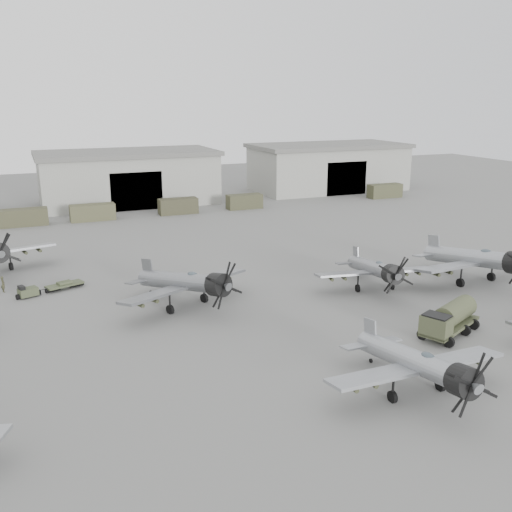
{
  "coord_description": "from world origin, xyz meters",
  "views": [
    {
      "loc": [
        -16.74,
        -33.77,
        17.32
      ],
      "look_at": [
        3.55,
        15.02,
        2.5
      ],
      "focal_mm": 40.0,
      "sensor_mm": 36.0,
      "label": 1
    }
  ],
  "objects": [
    {
      "name": "tug_trailer",
      "position": [
        -15.86,
        18.94,
        0.45
      ],
      "size": [
        5.93,
        3.03,
        1.19
      ],
      "rotation": [
        0.0,
        0.0,
        0.34
      ],
      "color": "#3F482F",
      "rests_on": "ground"
    },
    {
      "name": "support_truck_3",
      "position": [
        -7.49,
        50.0,
        1.18
      ],
      "size": [
        6.32,
        2.2,
        2.36
      ],
      "primitive_type": "cube",
      "color": "#49482F",
      "rests_on": "ground"
    },
    {
      "name": "ground_crew",
      "position": [
        -19.14,
        20.82,
        0.76
      ],
      "size": [
        0.53,
        0.65,
        1.52
      ],
      "primitive_type": "imported",
      "rotation": [
        0.0,
        0.0,
        1.91
      ],
      "color": "#383925",
      "rests_on": "ground"
    },
    {
      "name": "ground",
      "position": [
        0.0,
        0.0,
        0.0
      ],
      "size": [
        220.0,
        220.0,
        0.0
      ],
      "primitive_type": "plane",
      "color": "#595A57",
      "rests_on": "ground"
    },
    {
      "name": "aircraft_near_1",
      "position": [
        3.93,
        -9.31,
        2.12
      ],
      "size": [
        11.6,
        10.44,
        4.67
      ],
      "rotation": [
        0.0,
        0.0,
        0.01
      ],
      "color": "#989BA0",
      "rests_on": "ground"
    },
    {
      "name": "aircraft_mid_3",
      "position": [
        22.73,
        5.96,
        2.46
      ],
      "size": [
        13.54,
        12.18,
        5.4
      ],
      "rotation": [
        0.0,
        0.0,
        0.07
      ],
      "color": "#93969B",
      "rests_on": "ground"
    },
    {
      "name": "fuel_tanker",
      "position": [
        11.98,
        -2.58,
        1.38
      ],
      "size": [
        6.52,
        4.58,
        2.4
      ],
      "rotation": [
        0.0,
        0.0,
        0.44
      ],
      "color": "#43482F",
      "rests_on": "ground"
    },
    {
      "name": "support_truck_5",
      "position": [
        16.09,
        50.0,
        1.14
      ],
      "size": [
        5.64,
        2.2,
        2.28
      ],
      "primitive_type": "cube",
      "color": "#3D3D28",
      "rests_on": "ground"
    },
    {
      "name": "hangar_right",
      "position": [
        38.0,
        61.96,
        4.37
      ],
      "size": [
        29.0,
        14.8,
        8.7
      ],
      "color": "gray",
      "rests_on": "ground"
    },
    {
      "name": "support_truck_4",
      "position": [
        5.2,
        50.0,
        1.18
      ],
      "size": [
        5.89,
        2.2,
        2.36
      ],
      "primitive_type": "cube",
      "color": "#393825",
      "rests_on": "ground"
    },
    {
      "name": "support_truck_7",
      "position": [
        42.82,
        50.0,
        1.2
      ],
      "size": [
        6.14,
        2.2,
        2.41
      ],
      "primitive_type": "cube",
      "color": "#41422B",
      "rests_on": "ground"
    },
    {
      "name": "aircraft_mid_1",
      "position": [
        -4.58,
        10.34,
        2.28
      ],
      "size": [
        12.22,
        11.08,
        5.01
      ],
      "rotation": [
        0.0,
        0.0,
        0.43
      ],
      "color": "gray",
      "rests_on": "ground"
    },
    {
      "name": "support_truck_2",
      "position": [
        -16.88,
        50.0,
        1.19
      ],
      "size": [
        6.61,
        2.2,
        2.38
      ],
      "primitive_type": "cube",
      "color": "#3E3E28",
      "rests_on": "ground"
    },
    {
      "name": "aircraft_mid_2",
      "position": [
        12.6,
        8.03,
        2.04
      ],
      "size": [
        11.32,
        10.19,
        4.49
      ],
      "rotation": [
        0.0,
        0.0,
        -0.18
      ],
      "color": "gray",
      "rests_on": "ground"
    },
    {
      "name": "hangar_center",
      "position": [
        0.0,
        61.96,
        4.37
      ],
      "size": [
        29.0,
        14.8,
        8.7
      ],
      "color": "gray",
      "rests_on": "ground"
    }
  ]
}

